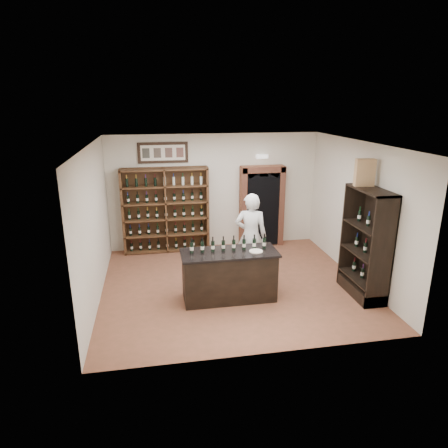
{
  "coord_description": "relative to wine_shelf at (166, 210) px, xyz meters",
  "views": [
    {
      "loc": [
        -1.58,
        -7.68,
        3.82
      ],
      "look_at": [
        -0.14,
        0.3,
        1.28
      ],
      "focal_mm": 32.0,
      "sensor_mm": 36.0,
      "label": 1
    }
  ],
  "objects": [
    {
      "name": "wall_right",
      "position": [
        4.05,
        -2.33,
        0.4
      ],
      "size": [
        0.04,
        5.0,
        3.0
      ],
      "primitive_type": "cube",
      "color": "beige",
      "rests_on": "ground"
    },
    {
      "name": "arched_doorway",
      "position": [
        2.55,
        -0.0,
        0.04
      ],
      "size": [
        1.17,
        0.35,
        2.17
      ],
      "color": "black",
      "rests_on": "ground"
    },
    {
      "name": "tasting_counter",
      "position": [
        1.1,
        -2.93,
        -0.61
      ],
      "size": [
        1.88,
        0.78,
        1.0
      ],
      "color": "black",
      "rests_on": "ground"
    },
    {
      "name": "floor",
      "position": [
        1.3,
        -2.33,
        -1.1
      ],
      "size": [
        5.5,
        5.5,
        0.0
      ],
      "primitive_type": "plane",
      "color": "brown",
      "rests_on": "ground"
    },
    {
      "name": "side_cabinet",
      "position": [
        3.82,
        -3.23,
        -0.35
      ],
      "size": [
        0.48,
        1.2,
        2.2
      ],
      "color": "black",
      "rests_on": "ground"
    },
    {
      "name": "counter_bottle_1",
      "position": [
        0.59,
        -2.86,
        0.01
      ],
      "size": [
        0.07,
        0.07,
        0.3
      ],
      "color": "black",
      "rests_on": "tasting_counter"
    },
    {
      "name": "counter_bottle_3",
      "position": [
        1.0,
        -2.86,
        0.01
      ],
      "size": [
        0.07,
        0.07,
        0.3
      ],
      "color": "black",
      "rests_on": "tasting_counter"
    },
    {
      "name": "wall_left",
      "position": [
        -1.45,
        -2.33,
        0.4
      ],
      "size": [
        0.04,
        5.0,
        3.0
      ],
      "primitive_type": "cube",
      "color": "beige",
      "rests_on": "ground"
    },
    {
      "name": "counter_bottle_6",
      "position": [
        1.61,
        -2.86,
        0.01
      ],
      "size": [
        0.07,
        0.07,
        0.3
      ],
      "color": "black",
      "rests_on": "tasting_counter"
    },
    {
      "name": "emergency_light",
      "position": [
        2.55,
        0.09,
        1.3
      ],
      "size": [
        0.3,
        0.1,
        0.1
      ],
      "primitive_type": "cube",
      "color": "white",
      "rests_on": "wall_back"
    },
    {
      "name": "wine_shelf",
      "position": [
        0.0,
        0.0,
        0.0
      ],
      "size": [
        2.2,
        0.38,
        2.2
      ],
      "color": "#51391B",
      "rests_on": "ground"
    },
    {
      "name": "counter_bottle_2",
      "position": [
        0.79,
        -2.86,
        0.01
      ],
      "size": [
        0.07,
        0.07,
        0.3
      ],
      "color": "black",
      "rests_on": "tasting_counter"
    },
    {
      "name": "counter_bottle_5",
      "position": [
        1.41,
        -2.86,
        0.01
      ],
      "size": [
        0.07,
        0.07,
        0.3
      ],
      "color": "black",
      "rests_on": "tasting_counter"
    },
    {
      "name": "ceiling",
      "position": [
        1.3,
        -2.33,
        1.9
      ],
      "size": [
        5.5,
        5.5,
        0.0
      ],
      "primitive_type": "plane",
      "rotation": [
        3.14,
        0.0,
        0.0
      ],
      "color": "white",
      "rests_on": "wall_back"
    },
    {
      "name": "shopkeeper",
      "position": [
        1.76,
        -1.99,
        -0.14
      ],
      "size": [
        0.8,
        0.64,
        1.92
      ],
      "primitive_type": "imported",
      "rotation": [
        0.0,
        0.0,
        2.86
      ],
      "color": "white",
      "rests_on": "ground"
    },
    {
      "name": "counter_bottle_0",
      "position": [
        0.38,
        -2.86,
        0.01
      ],
      "size": [
        0.07,
        0.07,
        0.3
      ],
      "color": "black",
      "rests_on": "tasting_counter"
    },
    {
      "name": "wall_back",
      "position": [
        1.3,
        0.17,
        0.4
      ],
      "size": [
        5.5,
        0.04,
        3.0
      ],
      "primitive_type": "cube",
      "color": "beige",
      "rests_on": "ground"
    },
    {
      "name": "counter_bottle_7",
      "position": [
        1.82,
        -2.86,
        0.01
      ],
      "size": [
        0.07,
        0.07,
        0.3
      ],
      "color": "black",
      "rests_on": "tasting_counter"
    },
    {
      "name": "counter_bottle_4",
      "position": [
        1.2,
        -2.86,
        0.01
      ],
      "size": [
        0.07,
        0.07,
        0.3
      ],
      "color": "black",
      "rests_on": "tasting_counter"
    },
    {
      "name": "framed_picture",
      "position": [
        0.0,
        0.14,
        1.45
      ],
      "size": [
        1.25,
        0.04,
        0.52
      ],
      "primitive_type": "cube",
      "color": "black",
      "rests_on": "wall_back"
    },
    {
      "name": "plate",
      "position": [
        1.61,
        -3.03,
        -0.09
      ],
      "size": [
        0.26,
        0.26,
        0.02
      ],
      "primitive_type": "cylinder",
      "color": "silver",
      "rests_on": "tasting_counter"
    },
    {
      "name": "wine_crate",
      "position": [
        3.77,
        -2.94,
        1.36
      ],
      "size": [
        0.4,
        0.21,
        0.53
      ],
      "primitive_type": "cube",
      "rotation": [
        0.0,
        0.0,
        -0.17
      ],
      "color": "tan",
      "rests_on": "side_cabinet"
    }
  ]
}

